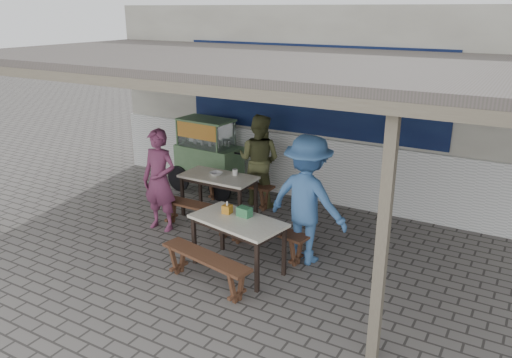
{
  "coord_description": "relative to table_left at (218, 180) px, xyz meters",
  "views": [
    {
      "loc": [
        3.45,
        -5.25,
        3.45
      ],
      "look_at": [
        -0.09,
        0.9,
        1.01
      ],
      "focal_mm": 35.0,
      "sensor_mm": 36.0,
      "label": 1
    }
  ],
  "objects": [
    {
      "name": "donation_box",
      "position": [
        1.28,
        -1.26,
        0.15
      ],
      "size": [
        0.21,
        0.15,
        0.13
      ],
      "primitive_type": "cube",
      "rotation": [
        0.0,
        0.0,
        -0.12
      ],
      "color": "#38804F",
      "rests_on": "table_right"
    },
    {
      "name": "condiment_jar",
      "position": [
        0.22,
        0.18,
        0.13
      ],
      "size": [
        0.09,
        0.09,
        0.1
      ],
      "primitive_type": "cylinder",
      "color": "silver",
      "rests_on": "table_left"
    },
    {
      "name": "back_wall",
      "position": [
        1.1,
        2.2,
        1.05
      ],
      "size": [
        9.0,
        1.28,
        3.5
      ],
      "color": "beige",
      "rests_on": "ground"
    },
    {
      "name": "bench_right_street",
      "position": [
        1.15,
        -2.0,
        -0.33
      ],
      "size": [
        1.41,
        0.54,
        0.45
      ],
      "rotation": [
        0.0,
        0.0,
        -0.19
      ],
      "color": "brown",
      "rests_on": "ground"
    },
    {
      "name": "patron_right_table",
      "position": [
        1.96,
        -0.68,
        0.26
      ],
      "size": [
        1.27,
        0.83,
        1.85
      ],
      "primitive_type": "imported",
      "rotation": [
        0.0,
        0.0,
        3.02
      ],
      "color": "#4070B0",
      "rests_on": "ground"
    },
    {
      "name": "bench_right_wall",
      "position": [
        1.38,
        -0.8,
        -0.33
      ],
      "size": [
        1.41,
        0.54,
        0.45
      ],
      "rotation": [
        0.0,
        0.0,
        -0.19
      ],
      "color": "brown",
      "rests_on": "ground"
    },
    {
      "name": "bench_left_wall",
      "position": [
        -0.0,
        0.64,
        -0.33
      ],
      "size": [
        1.39,
        0.29,
        0.45
      ],
      "rotation": [
        0.0,
        0.0,
        0.01
      ],
      "color": "brown",
      "rests_on": "ground"
    },
    {
      "name": "table_left",
      "position": [
        0.0,
        0.0,
        0.0
      ],
      "size": [
        1.29,
        0.65,
        0.75
      ],
      "rotation": [
        0.0,
        0.0,
        0.01
      ],
      "color": "white",
      "rests_on": "ground"
    },
    {
      "name": "vendor_cart",
      "position": [
        -0.91,
        0.99,
        0.12
      ],
      "size": [
        1.84,
        0.77,
        1.45
      ],
      "rotation": [
        0.0,
        0.0,
        -0.06
      ],
      "color": "#648B5D",
      "rests_on": "ground"
    },
    {
      "name": "table_right",
      "position": [
        1.26,
        -1.4,
        0.0
      ],
      "size": [
        1.39,
        0.91,
        0.75
      ],
      "rotation": [
        0.0,
        0.0,
        -0.19
      ],
      "color": "white",
      "rests_on": "ground"
    },
    {
      "name": "ground",
      "position": [
        1.1,
        -1.38,
        -0.67
      ],
      "size": [
        60.0,
        60.0,
        0.0
      ],
      "primitive_type": "plane",
      "color": "#5F5B56",
      "rests_on": "ground"
    },
    {
      "name": "bench_left_street",
      "position": [
        0.0,
        -0.64,
        -0.33
      ],
      "size": [
        1.39,
        0.29,
        0.45
      ],
      "rotation": [
        0.0,
        0.0,
        0.01
      ],
      "color": "brown",
      "rests_on": "ground"
    },
    {
      "name": "condiment_bowl",
      "position": [
        -0.06,
        0.01,
        0.11
      ],
      "size": [
        0.26,
        0.26,
        0.05
      ],
      "primitive_type": "imported",
      "rotation": [
        0.0,
        0.0,
        -0.3
      ],
      "color": "silver",
      "rests_on": "table_left"
    },
    {
      "name": "patron_street_side",
      "position": [
        -0.55,
        -0.87,
        0.17
      ],
      "size": [
        0.63,
        0.44,
        1.67
      ],
      "primitive_type": "imported",
      "rotation": [
        0.0,
        0.0,
        0.07
      ],
      "color": "#703051",
      "rests_on": "ground"
    },
    {
      "name": "patron_wall_side",
      "position": [
        0.28,
        0.9,
        0.17
      ],
      "size": [
        0.85,
        0.68,
        1.68
      ],
      "primitive_type": "imported",
      "rotation": [
        0.0,
        0.0,
        3.2
      ],
      "color": "brown",
      "rests_on": "ground"
    },
    {
      "name": "warung_roof",
      "position": [
        1.12,
        -0.48,
        2.05
      ],
      "size": [
        9.0,
        4.21,
        2.81
      ],
      "color": "#524946",
      "rests_on": "ground"
    },
    {
      "name": "tissue_box",
      "position": [
        1.02,
        -1.29,
        0.14
      ],
      "size": [
        0.12,
        0.12,
        0.12
      ],
      "primitive_type": "cube",
      "rotation": [
        0.0,
        0.0,
        0.04
      ],
      "color": "orange",
      "rests_on": "table_right"
    }
  ]
}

